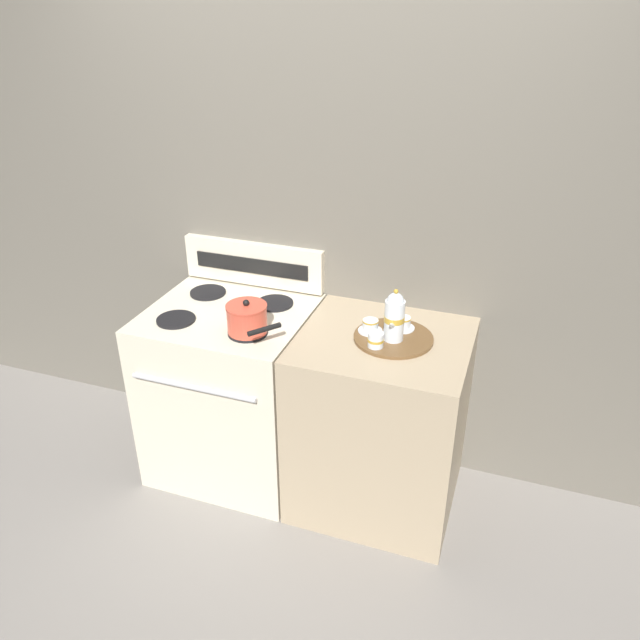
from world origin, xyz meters
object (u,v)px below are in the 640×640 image
saucepan (247,318)px  serving_tray (393,338)px  teapot (394,316)px  teacup_left (370,326)px  stove (233,391)px  teacup_right (403,323)px  creamer_jug (376,340)px

saucepan → serving_tray: bearing=15.0°
teapot → teacup_left: size_ratio=2.20×
serving_tray → teacup_left: 0.11m
saucepan → teapot: teapot is taller
stove → teacup_right: teacup_right is taller
stove → teapot: 0.97m
serving_tray → saucepan: bearing=-165.0°
teacup_left → creamer_jug: size_ratio=1.54×
serving_tray → teapot: 0.12m
saucepan → teacup_right: saucepan is taller
stove → teapot: (0.79, -0.01, 0.56)m
stove → teacup_left: size_ratio=8.44×
teacup_left → teacup_right: same height
teapot → creamer_jug: bearing=-123.3°
saucepan → creamer_jug: saucepan is taller
teacup_left → saucepan: bearing=-161.0°
teacup_left → teacup_right: (0.13, 0.07, 0.00)m
serving_tray → teapot: (0.00, -0.02, 0.12)m
serving_tray → creamer_jug: size_ratio=4.97×
stove → saucepan: bearing=-40.0°
stove → teacup_right: size_ratio=8.44×
stove → creamer_jug: size_ratio=13.00×
serving_tray → teacup_left: size_ratio=3.23×
stove → creamer_jug: (0.74, -0.10, 0.48)m
saucepan → teacup_right: 0.67m
teacup_left → stove: bearing=-178.2°
saucepan → creamer_jug: bearing=5.7°
saucepan → teacup_left: size_ratio=2.55×
teacup_right → creamer_jug: (-0.07, -0.19, 0.00)m
saucepan → teapot: bearing=12.8°
teapot → teacup_left: 0.14m
stove → teacup_right: 0.94m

